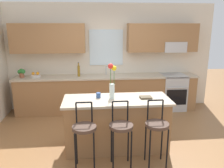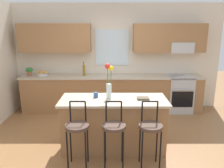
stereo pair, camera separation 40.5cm
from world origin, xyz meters
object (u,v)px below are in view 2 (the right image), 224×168
Objects in this scene: potted_plant_small at (28,71)px; cookbook at (142,98)px; oven_range at (178,93)px; fruit_bowl_oranges at (42,74)px; bottle_olive_oil at (83,70)px; bar_stool_middle at (113,129)px; bar_stool_near at (77,129)px; flower_vase at (108,82)px; kitchen_island at (113,124)px; bar_stool_far at (150,129)px; mug_ceramic at (95,95)px.

cookbook is at bearing -35.84° from potted_plant_small.
fruit_bowl_oranges reaches higher than oven_range.
fruit_bowl_oranges is 0.68× the size of bottle_olive_oil.
bar_stool_middle is 3.26m from potted_plant_small.
bar_stool_middle is 3.05m from fruit_bowl_oranges.
bar_stool_near reaches higher than cookbook.
bottle_olive_oil is 1.60× the size of potted_plant_small.
bar_stool_middle reaches higher than oven_range.
flower_vase reaches higher than cookbook.
bar_stool_far reaches higher than kitchen_island.
bar_stool_far is at bearing -38.08° from mug_ceramic.
bar_stool_far is at bearing -42.73° from potted_plant_small.
potted_plant_small reaches higher than bar_stool_near.
cookbook is (1.05, 0.57, 0.30)m from bar_stool_near.
potted_plant_small is at bearing 122.39° from bar_stool_near.
kitchen_island is 2.88m from potted_plant_small.
flower_vase is 2.75m from potted_plant_small.
bottle_olive_oil is (-0.42, 1.78, 0.10)m from mug_ceramic.
fruit_bowl_oranges is at bearing 180.00° from bottle_olive_oil.
bar_stool_middle is 4.34× the size of fruit_bowl_oranges.
kitchen_island is at bearing 133.45° from bar_stool_far.
bottle_olive_oil reaches higher than oven_range.
kitchen_island is 3.00× the size of flower_vase.
flower_vase reaches higher than mug_ceramic.
cookbook is 0.83× the size of fruit_bowl_oranges.
fruit_bowl_oranges is at bearing 133.52° from bar_stool_far.
bar_stool_middle is 0.55m from bar_stool_far.
flower_vase is 1.96m from bottle_olive_oil.
fruit_bowl_oranges is at bearing 116.64° from bar_stool_near.
kitchen_island is at bearing -46.45° from fruit_bowl_oranges.
bar_stool_middle reaches higher than mug_ceramic.
flower_vase is at bearing -15.48° from mug_ceramic.
bar_stool_middle is at bearing -124.86° from oven_range.
fruit_bowl_oranges is at bearing 133.55° from kitchen_island.
bar_stool_near is 2.97× the size of bottle_olive_oil.
kitchen_island is 0.60m from mug_ceramic.
potted_plant_small is (-1.79, 1.78, 0.08)m from mug_ceramic.
mug_ceramic is (-0.86, 0.68, 0.33)m from bar_stool_far.
kitchen_island is at bearing -41.65° from potted_plant_small.
bottle_olive_oil is at bearing 109.54° from flower_vase.
potted_plant_small is (-2.11, 1.87, 0.58)m from kitchen_island.
bar_stool_middle is 1.70× the size of flower_vase.
cookbook is at bearing -4.16° from flower_vase.
oven_range is at bearing 41.19° from mug_ceramic.
cookbook is (0.58, -0.04, -0.28)m from flower_vase.
fruit_bowl_oranges is (-1.23, 2.45, 0.33)m from bar_stool_near.
mug_ceramic is (-0.31, 0.68, 0.33)m from bar_stool_middle.
kitchen_island is 0.82m from bar_stool_near.
oven_range is at bearing 57.46° from cookbook.
bar_stool_far is (0.55, 0.00, 0.00)m from bar_stool_middle.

